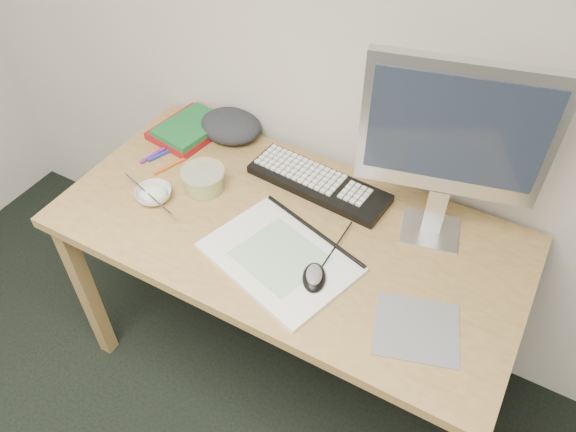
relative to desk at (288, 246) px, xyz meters
name	(u,v)px	position (x,y,z in m)	size (l,w,h in m)	color
desk	(288,246)	(0.00, 0.00, 0.00)	(1.40, 0.70, 0.75)	tan
mousepad	(416,329)	(0.46, -0.15, 0.08)	(0.21, 0.19, 0.00)	slate
sketchpad	(280,257)	(0.04, -0.12, 0.09)	(0.41, 0.29, 0.01)	white
keyboard	(319,184)	(0.00, 0.21, 0.10)	(0.46, 0.15, 0.03)	black
monitor	(455,136)	(0.38, 0.19, 0.43)	(0.48, 0.18, 0.56)	silver
mouse	(314,275)	(0.16, -0.14, 0.11)	(0.06, 0.10, 0.04)	black
rice_bowl	(154,195)	(-0.43, -0.10, 0.10)	(0.11, 0.11, 0.04)	white
chopsticks	(148,194)	(-0.43, -0.12, 0.12)	(0.02, 0.02, 0.25)	silver
fruit_tub	(204,179)	(-0.32, 0.03, 0.12)	(0.14, 0.14, 0.07)	#EBE853
book_red	(191,129)	(-0.53, 0.25, 0.10)	(0.20, 0.26, 0.03)	maroon
book_green	(190,127)	(-0.52, 0.23, 0.12)	(0.17, 0.23, 0.02)	#1A6B33
cloth_lump	(231,126)	(-0.40, 0.30, 0.12)	(0.19, 0.15, 0.08)	#26282E
pencil_pink	(286,224)	(-0.01, 0.01, 0.09)	(0.01, 0.01, 0.18)	#CC668C
pencil_tan	(306,227)	(0.05, 0.03, 0.09)	(0.01, 0.01, 0.19)	tan
pencil_black	(304,227)	(0.04, 0.02, 0.09)	(0.01, 0.01, 0.17)	black
marker_blue	(165,152)	(-0.54, 0.10, 0.09)	(0.01, 0.01, 0.14)	#1F31AC
marker_orange	(170,166)	(-0.48, 0.05, 0.09)	(0.01, 0.01, 0.12)	orange
marker_purple	(157,153)	(-0.56, 0.08, 0.09)	(0.01, 0.01, 0.14)	#6D2790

